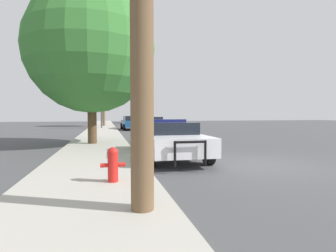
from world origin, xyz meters
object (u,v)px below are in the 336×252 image
Objects in this scene: car_background_distant at (148,119)px; tree_sidewalk_far at (104,88)px; police_car at (169,138)px; traffic_light at (114,95)px; tree_sidewalk_near at (91,49)px; car_background_midblock at (131,122)px; box_truck at (140,114)px; fire_hydrant at (113,163)px; car_background_oncoming at (157,121)px.

car_background_distant is 0.57× the size of tree_sidewalk_far.
police_car is at bearing -102.49° from car_background_distant.
car_background_distant is at bearing -97.02° from police_car.
traffic_light is 1.28× the size of car_background_distant.
tree_sidewalk_near is at bearing -55.92° from police_car.
traffic_light reaches higher than car_background_midblock.
car_background_midblock is 0.65× the size of box_truck.
fire_hydrant is 9.14m from tree_sidewalk_near.
police_car is 4.12m from fire_hydrant.
fire_hydrant is at bearing 81.40° from car_background_oncoming.
fire_hydrant is 21.88m from car_background_midblock.
tree_sidewalk_far reaches higher than fire_hydrant.
tree_sidewalk_near is at bearing 74.96° from box_truck.
fire_hydrant is 42.09m from box_truck.
tree_sidewalk_near is (-1.59, -16.01, 1.08)m from traffic_light.
box_truck is (3.86, 38.12, 0.92)m from police_car.
box_truck is (-0.43, 13.53, 0.94)m from car_background_oncoming.
traffic_light is 0.75× the size of box_truck.
car_background_oncoming is 8.16m from tree_sidewalk_far.
traffic_light is (-1.34, 20.49, 3.06)m from police_car.
box_truck reaches higher than car_background_midblock.
car_background_distant is 0.92× the size of car_background_oncoming.
traffic_light reaches higher than car_background_oncoming.
tree_sidewalk_far reaches higher than car_background_distant.
fire_hydrant is at bearing -91.86° from traffic_light.
tree_sidewalk_far is at bearing -132.08° from car_background_distant.
car_background_distant is at bearing 52.60° from tree_sidewalk_far.
police_car reaches higher than car_background_distant.
traffic_light is 16.13m from tree_sidewalk_near.
fire_hydrant is 0.19× the size of car_background_distant.
fire_hydrant is at bearing -84.21° from tree_sidewalk_near.
car_background_oncoming is at bearing -97.86° from car_background_distant.
car_background_oncoming reaches higher than fire_hydrant.
car_background_oncoming is (6.41, 28.12, 0.17)m from fire_hydrant.
traffic_light is 0.74× the size of tree_sidewalk_far.
tree_sidewalk_near is at bearing -95.68° from traffic_light.
car_background_midblock is at bearing -53.70° from traffic_light.
police_car is 0.63× the size of tree_sidewalk_near.
police_car is at bearing -86.24° from traffic_light.
car_background_distant is (7.03, 39.28, 0.22)m from fire_hydrant.
box_truck reaches higher than police_car.
police_car is at bearing 80.59° from box_truck.
tree_sidewalk_far reaches higher than police_car.
car_background_midblock is 0.57× the size of tree_sidewalk_near.
police_car is 1.11× the size of car_background_midblock.
tree_sidewalk_far is (-6.77, 1.49, 4.30)m from car_background_oncoming.
police_car is 0.71× the size of tree_sidewalk_far.
fire_hydrant is at bearing -98.49° from car_background_midblock.
car_background_distant is at bearing 79.85° from fire_hydrant.
car_background_oncoming is (-0.62, -11.16, -0.05)m from car_background_distant.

